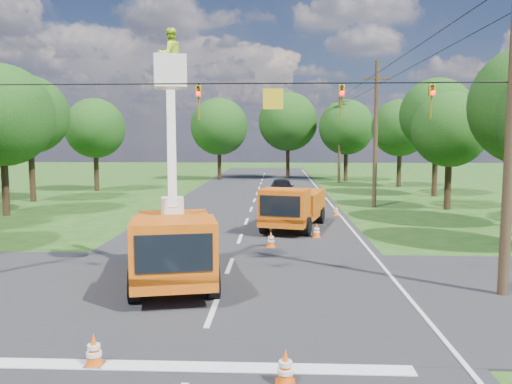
{
  "coord_description": "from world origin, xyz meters",
  "views": [
    {
      "loc": [
        1.73,
        -12.86,
        4.65
      ],
      "look_at": [
        0.9,
        6.69,
        2.6
      ],
      "focal_mm": 35.0,
      "sensor_mm": 36.0,
      "label": 1
    }
  ],
  "objects_px": {
    "distant_car": "(282,188)",
    "traffic_cone_0": "(94,350)",
    "bucket_truck": "(173,230)",
    "pole_right_near": "(511,124)",
    "traffic_cone_7": "(336,210)",
    "second_truck": "(293,207)",
    "traffic_cone_2": "(271,239)",
    "traffic_cone_3": "(317,231)",
    "pole_right_far": "(340,136)",
    "traffic_cone_1": "(285,367)",
    "tree_far_c": "(346,127)",
    "tree_left_e": "(29,115)",
    "pole_right_mid": "(376,133)",
    "tree_left_d": "(2,115)",
    "tree_far_b": "(288,122)",
    "tree_left_f": "(95,128)",
    "tree_right_d": "(437,115)",
    "tree_right_e": "(400,128)",
    "ground_worker": "(138,248)",
    "tree_far_a": "(219,126)",
    "tree_right_c": "(450,130)"
  },
  "relations": [
    {
      "from": "traffic_cone_1",
      "to": "tree_left_f",
      "type": "bearing_deg",
      "value": 115.0
    },
    {
      "from": "tree_far_a",
      "to": "tree_left_e",
      "type": "bearing_deg",
      "value": -119.33
    },
    {
      "from": "bucket_truck",
      "to": "tree_left_e",
      "type": "height_order",
      "value": "tree_left_e"
    },
    {
      "from": "tree_right_d",
      "to": "distant_car",
      "type": "bearing_deg",
      "value": -173.73
    },
    {
      "from": "traffic_cone_2",
      "to": "tree_left_e",
      "type": "relative_size",
      "value": 0.08
    },
    {
      "from": "traffic_cone_3",
      "to": "tree_far_a",
      "type": "height_order",
      "value": "tree_far_a"
    },
    {
      "from": "second_truck",
      "to": "pole_right_far",
      "type": "distance_m",
      "value": 29.94
    },
    {
      "from": "distant_car",
      "to": "traffic_cone_0",
      "type": "relative_size",
      "value": 6.27
    },
    {
      "from": "second_truck",
      "to": "pole_right_near",
      "type": "xyz_separation_m",
      "value": [
        5.93,
        -10.91,
        3.91
      ]
    },
    {
      "from": "ground_worker",
      "to": "distant_car",
      "type": "xyz_separation_m",
      "value": [
        5.38,
        23.18,
        -0.03
      ]
    },
    {
      "from": "second_truck",
      "to": "traffic_cone_3",
      "type": "xyz_separation_m",
      "value": [
        1.04,
        -2.31,
        -0.84
      ]
    },
    {
      "from": "traffic_cone_2",
      "to": "tree_far_c",
      "type": "xyz_separation_m",
      "value": [
        8.03,
        35.6,
        5.7
      ]
    },
    {
      "from": "pole_right_near",
      "to": "tree_far_c",
      "type": "relative_size",
      "value": 1.09
    },
    {
      "from": "traffic_cone_2",
      "to": "tree_far_c",
      "type": "relative_size",
      "value": 0.08
    },
    {
      "from": "traffic_cone_1",
      "to": "tree_far_c",
      "type": "relative_size",
      "value": 0.08
    },
    {
      "from": "pole_right_far",
      "to": "tree_left_e",
      "type": "height_order",
      "value": "pole_right_far"
    },
    {
      "from": "ground_worker",
      "to": "traffic_cone_1",
      "type": "bearing_deg",
      "value": -71.26
    },
    {
      "from": "traffic_cone_7",
      "to": "bucket_truck",
      "type": "bearing_deg",
      "value": -115.43
    },
    {
      "from": "tree_left_f",
      "to": "traffic_cone_3",
      "type": "bearing_deg",
      "value": -49.28
    },
    {
      "from": "traffic_cone_0",
      "to": "pole_right_mid",
      "type": "relative_size",
      "value": 0.07
    },
    {
      "from": "traffic_cone_1",
      "to": "tree_far_a",
      "type": "distance_m",
      "value": 49.64
    },
    {
      "from": "pole_right_mid",
      "to": "tree_left_d",
      "type": "distance_m",
      "value": 24.05
    },
    {
      "from": "distant_car",
      "to": "traffic_cone_7",
      "type": "xyz_separation_m",
      "value": [
        3.2,
        -10.01,
        -0.4
      ]
    },
    {
      "from": "ground_worker",
      "to": "tree_right_d",
      "type": "relative_size",
      "value": 0.16
    },
    {
      "from": "traffic_cone_2",
      "to": "traffic_cone_7",
      "type": "xyz_separation_m",
      "value": [
        3.87,
        9.19,
        0.0
      ]
    },
    {
      "from": "second_truck",
      "to": "traffic_cone_2",
      "type": "bearing_deg",
      "value": -89.02
    },
    {
      "from": "pole_right_far",
      "to": "tree_right_d",
      "type": "height_order",
      "value": "pole_right_far"
    },
    {
      "from": "second_truck",
      "to": "tree_right_d",
      "type": "height_order",
      "value": "tree_right_d"
    },
    {
      "from": "traffic_cone_2",
      "to": "traffic_cone_7",
      "type": "relative_size",
      "value": 1.0
    },
    {
      "from": "pole_right_near",
      "to": "tree_far_b",
      "type": "height_order",
      "value": "tree_far_b"
    },
    {
      "from": "pole_right_near",
      "to": "tree_left_e",
      "type": "relative_size",
      "value": 1.06
    },
    {
      "from": "tree_far_c",
      "to": "tree_right_e",
      "type": "bearing_deg",
      "value": -58.44
    },
    {
      "from": "bucket_truck",
      "to": "pole_right_near",
      "type": "distance_m",
      "value": 10.72
    },
    {
      "from": "pole_right_mid",
      "to": "second_truck",
      "type": "bearing_deg",
      "value": -123.12
    },
    {
      "from": "tree_right_e",
      "to": "traffic_cone_3",
      "type": "bearing_deg",
      "value": -111.11
    },
    {
      "from": "pole_right_mid",
      "to": "tree_left_d",
      "type": "height_order",
      "value": "pole_right_mid"
    },
    {
      "from": "traffic_cone_3",
      "to": "pole_right_far",
      "type": "xyz_separation_m",
      "value": [
        4.89,
        31.39,
        4.75
      ]
    },
    {
      "from": "tree_left_e",
      "to": "traffic_cone_7",
      "type": "bearing_deg",
      "value": -16.14
    },
    {
      "from": "pole_right_near",
      "to": "tree_left_e",
      "type": "distance_m",
      "value": 33.56
    },
    {
      "from": "tree_far_b",
      "to": "tree_left_f",
      "type": "bearing_deg",
      "value": -139.88
    },
    {
      "from": "tree_right_c",
      "to": "tree_far_c",
      "type": "bearing_deg",
      "value": 99.14
    },
    {
      "from": "ground_worker",
      "to": "tree_left_d",
      "type": "distance_m",
      "value": 18.02
    },
    {
      "from": "traffic_cone_2",
      "to": "traffic_cone_3",
      "type": "xyz_separation_m",
      "value": [
        2.14,
        2.21,
        0.0
      ]
    },
    {
      "from": "tree_right_d",
      "to": "tree_right_e",
      "type": "relative_size",
      "value": 1.12
    },
    {
      "from": "bucket_truck",
      "to": "traffic_cone_7",
      "type": "height_order",
      "value": "bucket_truck"
    },
    {
      "from": "distant_car",
      "to": "tree_right_d",
      "type": "relative_size",
      "value": 0.46
    },
    {
      "from": "traffic_cone_3",
      "to": "pole_right_near",
      "type": "xyz_separation_m",
      "value": [
        4.89,
        -8.61,
        4.75
      ]
    },
    {
      "from": "traffic_cone_1",
      "to": "pole_right_near",
      "type": "height_order",
      "value": "pole_right_near"
    },
    {
      "from": "pole_right_far",
      "to": "tree_left_e",
      "type": "distance_m",
      "value": 31.08
    },
    {
      "from": "bucket_truck",
      "to": "traffic_cone_1",
      "type": "bearing_deg",
      "value": -74.6
    }
  ]
}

